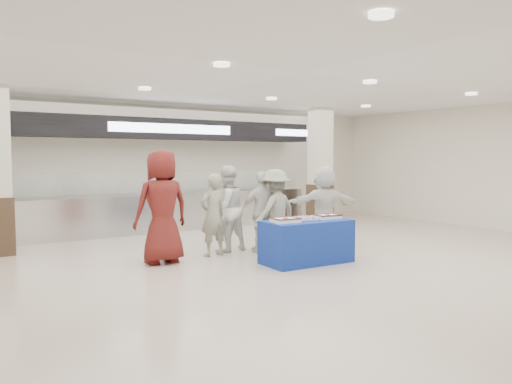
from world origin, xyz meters
TOP-DOWN VIEW (x-y plane):
  - ground at (0.00, 0.00)m, footprint 14.00×14.00m
  - serving_line at (0.00, 5.40)m, footprint 8.70×0.85m
  - column_right at (4.00, 4.20)m, footprint 0.55×0.55m
  - display_table at (0.43, 0.42)m, footprint 1.58×0.85m
  - sheet_cake_left at (-0.05, 0.41)m, footprint 0.47×0.38m
  - sheet_cake_right at (0.91, 0.41)m, footprint 0.46×0.38m
  - cupcake_tray at (0.40, 0.46)m, footprint 0.46×0.39m
  - civilian_maroon at (-1.69, 1.78)m, footprint 0.99×0.66m
  - soldier_a at (-0.64, 1.86)m, footprint 0.61×0.44m
  - chef_tall at (-0.20, 2.12)m, footprint 0.88×0.72m
  - chef_short at (0.36, 1.67)m, footprint 0.99×0.59m
  - soldier_b at (0.51, 1.48)m, footprint 1.16×0.83m
  - civilian_white at (1.84, 1.58)m, footprint 1.64×0.94m

SIDE VIEW (x-z plane):
  - ground at x=0.00m, z-range 0.00..0.00m
  - display_table at x=0.43m, z-range 0.00..0.75m
  - soldier_a at x=-0.64m, z-range 0.00..1.54m
  - cupcake_tray at x=0.40m, z-range 0.75..0.81m
  - chef_short at x=0.36m, z-range 0.00..1.58m
  - sheet_cake_right at x=0.91m, z-range 0.75..0.84m
  - sheet_cake_left at x=-0.05m, z-range 0.75..0.84m
  - soldier_b at x=0.51m, z-range 0.00..1.62m
  - civilian_white at x=1.84m, z-range 0.00..1.68m
  - chef_tall at x=-0.20m, z-range 0.00..1.69m
  - civilian_maroon at x=-1.69m, z-range 0.00..1.99m
  - serving_line at x=0.00m, z-range -0.24..2.56m
  - column_right at x=4.00m, z-range -0.07..3.13m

